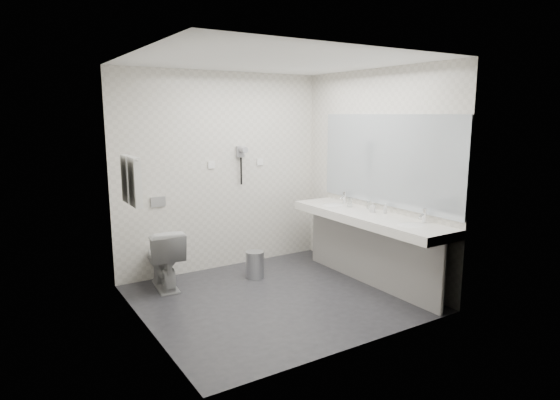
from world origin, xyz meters
TOP-DOWN VIEW (x-y plane):
  - floor at (0.00, 0.00)m, footprint 2.80×2.80m
  - ceiling at (0.00, 0.00)m, footprint 2.80×2.80m
  - wall_back at (0.00, 1.30)m, footprint 2.80×0.00m
  - wall_front at (0.00, -1.30)m, footprint 2.80×0.00m
  - wall_left at (-1.40, 0.00)m, footprint 0.00×2.60m
  - wall_right at (1.40, 0.00)m, footprint 0.00×2.60m
  - vanity_counter at (1.12, -0.20)m, footprint 0.55×2.20m
  - vanity_panel at (1.15, -0.20)m, footprint 0.03×2.15m
  - vanity_post_near at (1.18, -1.24)m, footprint 0.06×0.06m
  - vanity_post_far at (1.18, 0.84)m, footprint 0.06×0.06m
  - mirror at (1.39, -0.20)m, footprint 0.02×2.20m
  - basin_near at (1.12, -0.85)m, footprint 0.40×0.31m
  - basin_far at (1.12, 0.45)m, footprint 0.40×0.31m
  - faucet_near at (1.32, -0.85)m, footprint 0.04×0.04m
  - faucet_far at (1.32, 0.45)m, footprint 0.04×0.04m
  - soap_bottle_a at (1.22, -0.17)m, footprint 0.08×0.08m
  - soap_bottle_b at (1.23, -0.14)m, footprint 0.08×0.08m
  - soap_bottle_c at (1.30, -0.30)m, footprint 0.05×0.05m
  - glass_left at (1.32, -0.01)m, footprint 0.07×0.07m
  - glass_right at (1.20, 0.21)m, footprint 0.06×0.06m
  - toilet at (-0.91, 0.97)m, footprint 0.46×0.73m
  - flush_plate at (-0.85, 1.29)m, footprint 0.18×0.02m
  - pedal_bin at (0.13, 0.70)m, footprint 0.28×0.28m
  - bin_lid at (0.13, 0.70)m, footprint 0.23×0.23m
  - towel_rail at (-1.35, 0.55)m, footprint 0.02×0.62m
  - towel_near at (-1.34, 0.41)m, footprint 0.07×0.24m
  - towel_far at (-1.34, 0.69)m, footprint 0.07×0.24m
  - dryer_cradle at (0.25, 1.27)m, footprint 0.10×0.04m
  - dryer_barrel at (0.25, 1.20)m, footprint 0.08×0.14m
  - dryer_cord at (0.25, 1.26)m, footprint 0.02×0.02m
  - switch_plate_a at (-0.15, 1.29)m, footprint 0.09×0.02m
  - switch_plate_b at (0.55, 1.29)m, footprint 0.09×0.02m

SIDE VIEW (x-z plane):
  - floor at x=0.00m, z-range 0.00..0.00m
  - pedal_bin at x=0.13m, z-range 0.00..0.32m
  - bin_lid at x=0.13m, z-range 0.32..0.33m
  - toilet at x=-0.91m, z-range 0.00..0.70m
  - vanity_panel at x=1.15m, z-range 0.00..0.75m
  - vanity_post_near at x=1.18m, z-range 0.00..0.75m
  - vanity_post_far at x=1.18m, z-range 0.00..0.75m
  - vanity_counter at x=1.12m, z-range 0.75..0.85m
  - basin_near at x=1.12m, z-range 0.81..0.86m
  - basin_far at x=1.12m, z-range 0.81..0.86m
  - soap_bottle_b at x=1.23m, z-range 0.85..0.93m
  - glass_left at x=1.32m, z-range 0.85..0.95m
  - glass_right at x=1.20m, z-range 0.85..0.97m
  - soap_bottle_c at x=1.30m, z-range 0.85..0.97m
  - soap_bottle_a at x=1.22m, z-range 0.85..0.97m
  - faucet_near at x=1.32m, z-range 0.85..1.00m
  - faucet_far at x=1.32m, z-range 0.85..1.00m
  - flush_plate at x=-0.85m, z-range 0.89..1.01m
  - wall_back at x=0.00m, z-range -0.15..2.65m
  - wall_front at x=0.00m, z-range -0.15..2.65m
  - wall_left at x=-1.40m, z-range -0.05..2.55m
  - wall_right at x=1.40m, z-range -0.05..2.55m
  - dryer_cord at x=0.25m, z-range 1.07..1.43m
  - towel_near at x=-1.34m, z-range 1.09..1.57m
  - towel_far at x=-1.34m, z-range 1.09..1.57m
  - switch_plate_a at x=-0.15m, z-range 1.31..1.40m
  - switch_plate_b at x=0.55m, z-range 1.31..1.40m
  - mirror at x=1.39m, z-range 0.92..1.98m
  - dryer_cradle at x=0.25m, z-range 1.43..1.57m
  - dryer_barrel at x=0.25m, z-range 1.49..1.57m
  - towel_rail at x=-1.35m, z-range 1.54..1.56m
  - ceiling at x=0.00m, z-range 2.50..2.50m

